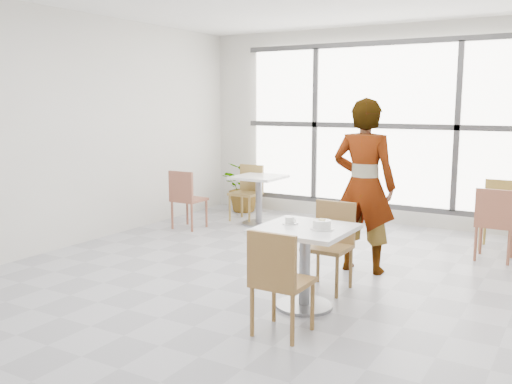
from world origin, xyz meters
The scene contains 16 objects.
floor centered at (0.00, 0.00, 0.00)m, with size 7.00×7.00×0.00m, color #9E9EA5.
wall_back centered at (0.00, 3.50, 1.50)m, with size 6.00×6.00×0.00m, color silver.
wall_left centered at (-3.00, 0.00, 1.50)m, with size 7.00×7.00×0.00m, color silver.
window centered at (0.00, 3.44, 1.50)m, with size 4.60×0.07×2.52m.
main_table centered at (0.59, -0.43, 0.52)m, with size 0.80×0.80×0.75m.
chair_near centered at (0.70, -1.13, 0.50)m, with size 0.42×0.42×0.87m.
chair_far centered at (0.57, 0.20, 0.50)m, with size 0.42×0.42×0.87m.
oatmeal_bowl centered at (0.76, -0.45, 0.79)m, with size 0.21×0.21×0.10m.
coffee_cup centered at (0.42, -0.40, 0.78)m, with size 0.16×0.13×0.07m.
person centered at (0.65, 0.91, 0.95)m, with size 0.69×0.46×1.90m, color black.
bg_table_left centered at (-1.55, 2.39, 0.49)m, with size 0.70×0.70×0.75m.
bg_chair_left_near centered at (-2.30, 1.56, 0.50)m, with size 0.42×0.42×0.87m.
bg_chair_left_far centered at (-1.88, 2.62, 0.50)m, with size 0.42×0.42×0.87m.
bg_chair_right_near centered at (1.84, 2.06, 0.50)m, with size 0.42×0.42×0.87m.
bg_chair_right_far centered at (1.81, 2.74, 0.50)m, with size 0.42×0.42×0.87m.
plant_left centered at (-2.25, 3.14, 0.43)m, with size 0.77×0.66×0.85m, color #477740.
Camera 1 is at (2.71, -4.86, 1.85)m, focal length 39.29 mm.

